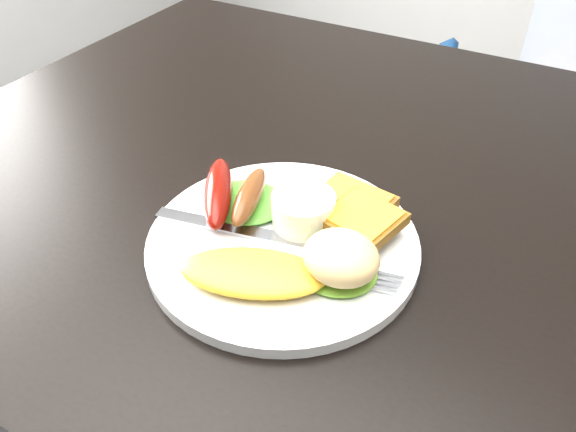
% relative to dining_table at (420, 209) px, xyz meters
% --- Properties ---
extents(dining_table, '(1.20, 0.80, 0.04)m').
position_rel_dining_table_xyz_m(dining_table, '(0.00, 0.00, 0.00)').
color(dining_table, black).
rests_on(dining_table, ground).
extents(plate, '(0.25, 0.25, 0.01)m').
position_rel_dining_table_xyz_m(plate, '(-0.09, -0.15, 0.03)').
color(plate, white).
rests_on(plate, dining_table).
extents(lettuce_left, '(0.09, 0.08, 0.01)m').
position_rel_dining_table_xyz_m(lettuce_left, '(-0.15, -0.12, 0.04)').
color(lettuce_left, green).
rests_on(lettuce_left, plate).
extents(lettuce_right, '(0.09, 0.08, 0.01)m').
position_rel_dining_table_xyz_m(lettuce_right, '(-0.02, -0.16, 0.04)').
color(lettuce_right, '#588719').
rests_on(lettuce_right, plate).
extents(omelette, '(0.14, 0.10, 0.02)m').
position_rel_dining_table_xyz_m(omelette, '(-0.08, -0.21, 0.04)').
color(omelette, '#FF9930').
rests_on(omelette, plate).
extents(sausage_a, '(0.08, 0.11, 0.03)m').
position_rel_dining_table_xyz_m(sausage_a, '(-0.17, -0.14, 0.05)').
color(sausage_a, maroon).
rests_on(sausage_a, lettuce_left).
extents(sausage_b, '(0.05, 0.09, 0.02)m').
position_rel_dining_table_xyz_m(sausage_b, '(-0.14, -0.13, 0.05)').
color(sausage_b, brown).
rests_on(sausage_b, lettuce_left).
extents(ramekin, '(0.07, 0.07, 0.03)m').
position_rel_dining_table_xyz_m(ramekin, '(-0.08, -0.12, 0.05)').
color(ramekin, white).
rests_on(ramekin, plate).
extents(toast_a, '(0.08, 0.08, 0.01)m').
position_rel_dining_table_xyz_m(toast_a, '(-0.05, -0.08, 0.04)').
color(toast_a, brown).
rests_on(toast_a, plate).
extents(toast_b, '(0.08, 0.08, 0.01)m').
position_rel_dining_table_xyz_m(toast_b, '(-0.03, -0.11, 0.05)').
color(toast_b, olive).
rests_on(toast_b, toast_a).
extents(potato_salad, '(0.08, 0.08, 0.04)m').
position_rel_dining_table_xyz_m(potato_salad, '(-0.02, -0.17, 0.06)').
color(potato_salad, beige).
rests_on(potato_salad, lettuce_right).
extents(fork, '(0.18, 0.05, 0.00)m').
position_rel_dining_table_xyz_m(fork, '(-0.12, -0.16, 0.03)').
color(fork, '#ADAFB7').
rests_on(fork, plate).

